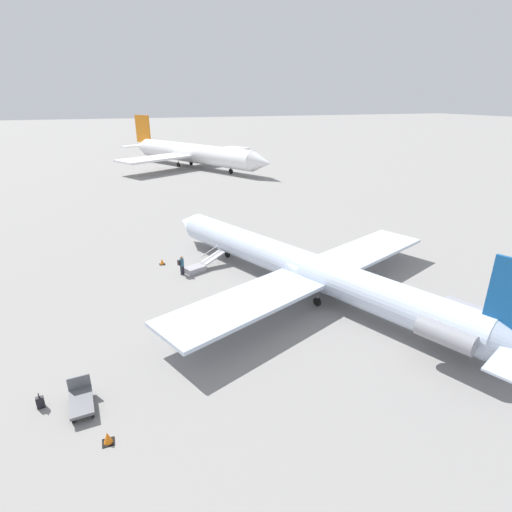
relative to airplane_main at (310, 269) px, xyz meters
name	(u,v)px	position (x,y,z in m)	size (l,w,h in m)	color
ground_plane	(299,288)	(0.93, 0.38, -2.05)	(600.00, 600.00, 0.00)	gray
airplane_main	(310,269)	(0.00, 0.00, 0.00)	(33.04, 26.07, 6.87)	silver
airplane_far_right	(191,153)	(63.88, -4.13, 1.09)	(41.02, 32.27, 10.53)	white
boarding_stairs	(199,267)	(7.34, 7.18, -1.67)	(2.48, 4.10, 1.71)	#99999E
passenger	(182,264)	(6.93, 8.79, -1.05)	(0.45, 0.57, 1.74)	#23232D
luggage_cart	(81,400)	(-7.37, 16.51, -1.59)	(2.28, 1.27, 1.22)	#595B60
suitcase	(40,402)	(-6.68, 18.44, -1.72)	(0.25, 0.38, 0.88)	black
traffic_cone_near_stairs	(162,262)	(9.93, 10.10, -1.79)	(0.51, 0.51, 0.56)	black
traffic_cone_near_cart	(108,438)	(-10.16, 15.34, -1.78)	(0.54, 0.54, 0.59)	black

